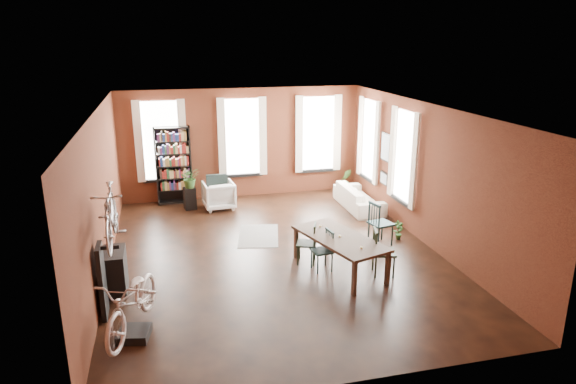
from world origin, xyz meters
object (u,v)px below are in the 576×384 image
object	(u,v)px
dining_chair_a	(322,251)
dining_chair_d	(381,223)
dining_chair_c	(384,252)
bookshelf	(174,166)
cream_sofa	(359,194)
dining_chair_b	(306,243)
plant_stand	(190,198)
console_table	(115,271)
white_armchair	(219,194)
dining_table	(339,254)
bicycle_floor	(130,275)
bike_trainer	(134,334)

from	to	relation	value
dining_chair_a	dining_chair_d	distance (m)	1.98
dining_chair_a	dining_chair_c	distance (m)	1.24
bookshelf	cream_sofa	distance (m)	5.28
bookshelf	dining_chair_d	bearing A→B (deg)	-43.79
dining_chair_c	bookshelf	world-z (taller)	bookshelf
dining_chair_b	cream_sofa	xyz separation A→B (m)	(2.41, 3.15, -0.03)
dining_chair_c	plant_stand	xyz separation A→B (m)	(-3.52, 5.08, -0.17)
dining_chair_a	console_table	xyz separation A→B (m)	(-4.03, 0.06, -0.02)
dining_chair_b	bookshelf	bearing A→B (deg)	-131.45
white_armchair	cream_sofa	world-z (taller)	white_armchair
dining_chair_a	dining_chair_d	xyz separation A→B (m)	(1.72, 0.98, 0.09)
dining_chair_b	console_table	xyz separation A→B (m)	(-3.82, -0.35, -0.04)
dining_table	bicycle_floor	bearing A→B (deg)	-176.44
dining_table	dining_chair_a	size ratio (longest dim) A/B	2.53
bookshelf	dining_chair_c	bearing A→B (deg)	-55.92
bookshelf	console_table	bearing A→B (deg)	-103.83
dining_chair_d	console_table	world-z (taller)	dining_chair_d
dining_table	bicycle_floor	world-z (taller)	bicycle_floor
bike_trainer	bicycle_floor	xyz separation A→B (m)	(0.03, 0.00, 1.03)
bookshelf	console_table	xyz separation A→B (m)	(-1.28, -5.20, -0.70)
dining_chair_c	bike_trainer	size ratio (longest dim) A/B	1.99
console_table	plant_stand	bearing A→B (deg)	70.03
dining_chair_a	console_table	size ratio (longest dim) A/B	1.06
dining_chair_c	plant_stand	distance (m)	6.19
dining_chair_c	console_table	distance (m)	5.20
dining_table	dining_chair_d	xyz separation A→B (m)	(1.38, 1.08, 0.14)
bookshelf	cream_sofa	size ratio (longest dim) A/B	1.06
dining_chair_c	bookshelf	bearing A→B (deg)	48.82
white_armchair	console_table	xyz separation A→B (m)	(-2.43, -4.38, -0.02)
dining_chair_b	dining_chair_d	bearing A→B (deg)	127.15
dining_chair_b	bookshelf	distance (m)	5.51
dining_table	dining_chair_c	distance (m)	0.90
bookshelf	console_table	size ratio (longest dim) A/B	2.75
dining_chair_b	bookshelf	xyz separation A→B (m)	(-2.54, 4.85, 0.66)
plant_stand	dining_chair_d	bearing A→B (deg)	-41.39
dining_chair_b	cream_sofa	size ratio (longest dim) A/B	0.42
bike_trainer	plant_stand	xyz separation A→B (m)	(1.26, 6.26, 0.24)
dining_chair_b	white_armchair	xyz separation A→B (m)	(-1.39, 4.03, -0.01)
dining_chair_c	white_armchair	xyz separation A→B (m)	(-2.74, 4.93, -0.06)
cream_sofa	dining_chair_c	bearing A→B (deg)	165.35
console_table	plant_stand	world-z (taller)	console_table
console_table	bicycle_floor	bearing A→B (deg)	-76.57
cream_sofa	bike_trainer	distance (m)	7.85
bike_trainer	plant_stand	size ratio (longest dim) A/B	0.78
dining_chair_c	console_table	xyz separation A→B (m)	(-5.17, 0.55, -0.08)
dining_chair_d	plant_stand	size ratio (longest dim) A/B	1.66
white_armchair	plant_stand	bearing A→B (deg)	-15.94
white_armchair	plant_stand	size ratio (longest dim) A/B	1.37
dining_chair_d	plant_stand	world-z (taller)	dining_chair_d
dining_chair_c	dining_chair_d	size ratio (longest dim) A/B	0.94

